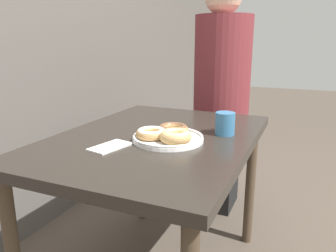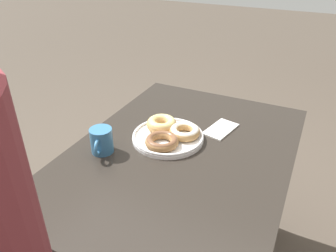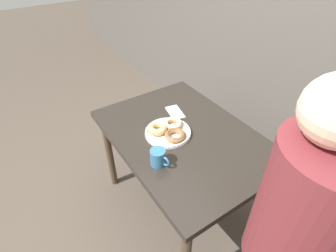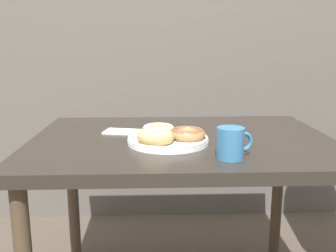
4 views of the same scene
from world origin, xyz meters
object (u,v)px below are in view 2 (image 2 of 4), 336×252
object	(u,v)px
dining_table	(180,168)
donut_plate	(169,133)
coffee_mug	(101,141)
napkin	(221,129)

from	to	relation	value
dining_table	donut_plate	size ratio (longest dim) A/B	3.80
donut_plate	dining_table	bearing A→B (deg)	53.77
dining_table	coffee_mug	distance (m)	0.31
dining_table	donut_plate	distance (m)	0.14
dining_table	coffee_mug	xyz separation A→B (m)	(0.13, -0.26, 0.13)
dining_table	coffee_mug	world-z (taller)	coffee_mug
donut_plate	coffee_mug	xyz separation A→B (m)	(0.18, -0.18, 0.02)
napkin	dining_table	bearing A→B (deg)	-21.60
donut_plate	napkin	bearing A→B (deg)	133.97
dining_table	napkin	bearing A→B (deg)	158.40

